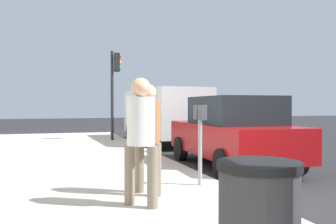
{
  "coord_description": "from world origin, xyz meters",
  "views": [
    {
      "loc": [
        -5.07,
        2.96,
        1.55
      ],
      "look_at": [
        1.11,
        0.97,
        1.43
      ],
      "focal_mm": 38.84,
      "sensor_mm": 36.0,
      "label": 1
    }
  ],
  "objects_px": {
    "pedestrian_at_meter": "(148,130)",
    "parked_van_far": "(164,113)",
    "parked_sedan_near": "(232,132)",
    "pedestrian_bystander": "(141,130)",
    "parking_meter": "(200,127)",
    "traffic_signal": "(115,80)"
  },
  "relations": [
    {
      "from": "pedestrian_bystander",
      "to": "parked_sedan_near",
      "type": "bearing_deg",
      "value": 4.92
    },
    {
      "from": "pedestrian_at_meter",
      "to": "pedestrian_bystander",
      "type": "height_order",
      "value": "pedestrian_bystander"
    },
    {
      "from": "parking_meter",
      "to": "parked_sedan_near",
      "type": "distance_m",
      "value": 2.9
    },
    {
      "from": "pedestrian_bystander",
      "to": "traffic_signal",
      "type": "distance_m",
      "value": 9.98
    },
    {
      "from": "parked_sedan_near",
      "to": "parked_van_far",
      "type": "relative_size",
      "value": 0.85
    },
    {
      "from": "pedestrian_at_meter",
      "to": "parked_van_far",
      "type": "distance_m",
      "value": 8.85
    },
    {
      "from": "pedestrian_bystander",
      "to": "parked_sedan_near",
      "type": "relative_size",
      "value": 0.4
    },
    {
      "from": "traffic_signal",
      "to": "pedestrian_bystander",
      "type": "bearing_deg",
      "value": 172.53
    },
    {
      "from": "parked_van_far",
      "to": "traffic_signal",
      "type": "bearing_deg",
      "value": 66.64
    },
    {
      "from": "pedestrian_bystander",
      "to": "traffic_signal",
      "type": "xyz_separation_m",
      "value": [
        9.8,
        -1.28,
        1.37
      ]
    },
    {
      "from": "parking_meter",
      "to": "traffic_signal",
      "type": "height_order",
      "value": "traffic_signal"
    },
    {
      "from": "pedestrian_at_meter",
      "to": "parked_sedan_near",
      "type": "height_order",
      "value": "pedestrian_at_meter"
    },
    {
      "from": "pedestrian_bystander",
      "to": "parked_van_far",
      "type": "distance_m",
      "value": 9.53
    },
    {
      "from": "pedestrian_at_meter",
      "to": "traffic_signal",
      "type": "height_order",
      "value": "traffic_signal"
    },
    {
      "from": "parking_meter",
      "to": "pedestrian_at_meter",
      "type": "height_order",
      "value": "pedestrian_at_meter"
    },
    {
      "from": "pedestrian_bystander",
      "to": "parked_van_far",
      "type": "height_order",
      "value": "parked_van_far"
    },
    {
      "from": "parked_sedan_near",
      "to": "parked_van_far",
      "type": "xyz_separation_m",
      "value": [
        5.78,
        -0.0,
        0.36
      ]
    },
    {
      "from": "traffic_signal",
      "to": "parking_meter",
      "type": "bearing_deg",
      "value": -179.86
    },
    {
      "from": "parked_sedan_near",
      "to": "parked_van_far",
      "type": "distance_m",
      "value": 5.79
    },
    {
      "from": "pedestrian_at_meter",
      "to": "traffic_signal",
      "type": "relative_size",
      "value": 0.48
    },
    {
      "from": "parking_meter",
      "to": "pedestrian_at_meter",
      "type": "xyz_separation_m",
      "value": [
        -0.35,
        1.04,
        0.0
      ]
    },
    {
      "from": "pedestrian_at_meter",
      "to": "traffic_signal",
      "type": "bearing_deg",
      "value": 53.08
    }
  ]
}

